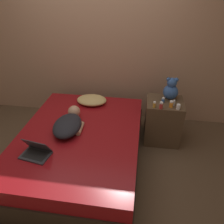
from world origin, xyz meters
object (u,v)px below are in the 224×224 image
teddy_bear (171,90)px  bottle_orange (171,104)px  bottle_blue (163,100)px  bottle_red (161,105)px  pillow (92,100)px  person_lying (69,124)px  bottle_amber (154,105)px  laptop (36,151)px  bottle_clear (174,103)px  bottle_white (178,107)px

teddy_bear → bottle_orange: (-0.00, -0.25, -0.10)m
teddy_bear → bottle_blue: (-0.10, -0.13, -0.10)m
bottle_red → pillow: bearing=164.1°
person_lying → bottle_amber: (1.07, 0.42, 0.13)m
laptop → bottle_clear: (1.53, 1.02, 0.16)m
person_lying → bottle_orange: bottle_orange is taller
bottle_red → bottle_clear: size_ratio=1.13×
laptop → bottle_blue: 1.78m
bottle_red → bottle_orange: size_ratio=1.04×
pillow → bottle_red: 1.07m
bottle_red → bottle_orange: bearing=23.4°
person_lying → teddy_bear: 1.49m
teddy_bear → bottle_white: 0.32m
laptop → teddy_bear: (1.49, 1.23, 0.26)m
laptop → bottle_orange: 1.79m
bottle_white → bottle_orange: 0.10m
teddy_bear → bottle_blue: 0.19m
pillow → bottle_clear: bearing=-9.1°
teddy_bear → bottle_clear: size_ratio=3.81×
pillow → bottle_red: bottle_red is taller
bottle_orange → person_lying: bearing=-160.2°
pillow → teddy_bear: size_ratio=1.41×
laptop → bottle_white: 1.85m
bottle_amber → pillow: bearing=163.7°
pillow → bottle_white: size_ratio=6.26×
pillow → bottle_red: bearing=-15.9°
bottle_white → teddy_bear: bearing=107.0°
person_lying → teddy_bear: teddy_bear is taller
pillow → bottle_amber: 0.98m
laptop → bottle_orange: (1.49, 0.98, 0.17)m
teddy_bear → bottle_red: bearing=-114.0°
bottle_blue → bottle_red: (-0.03, -0.18, 0.01)m
person_lying → bottle_clear: size_ratio=8.01×
person_lying → bottle_white: (1.38, 0.42, 0.12)m
teddy_bear → bottle_orange: bearing=-90.0°
bottle_blue → bottle_clear: bottle_clear is taller
bottle_white → bottle_clear: size_ratio=0.85×
laptop → bottle_blue: bottle_blue is taller
laptop → bottle_orange: bottle_orange is taller
bottle_white → bottle_red: bearing=-176.3°
bottle_blue → bottle_white: 0.25m
laptop → person_lying: bearing=78.3°
laptop → bottle_amber: bottle_amber is taller
person_lying → bottle_red: (1.15, 0.40, 0.14)m
pillow → bottle_blue: bearing=-6.2°
bottle_red → bottle_amber: bearing=168.7°
bottle_amber → bottle_clear: (0.26, 0.08, -0.00)m
bottle_amber → bottle_orange: bearing=10.4°
pillow → laptop: laptop is taller
pillow → bottle_blue: (1.05, -0.11, 0.15)m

